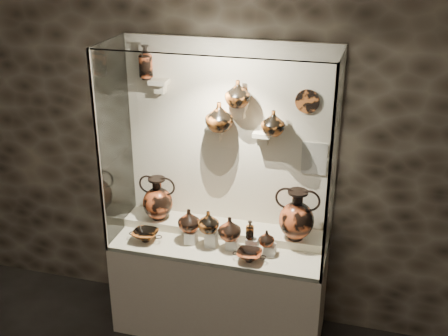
% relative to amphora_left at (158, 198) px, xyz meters
% --- Properties ---
extents(wall_back, '(5.00, 0.02, 3.20)m').
position_rel_amphora_left_xyz_m(wall_back, '(0.57, 0.18, 0.51)').
color(wall_back, black).
rests_on(wall_back, ground).
extents(plinth, '(1.70, 0.60, 0.80)m').
position_rel_amphora_left_xyz_m(plinth, '(0.57, -0.14, -0.69)').
color(plinth, beige).
rests_on(plinth, floor).
extents(front_tier, '(1.68, 0.58, 0.03)m').
position_rel_amphora_left_xyz_m(front_tier, '(0.57, -0.14, -0.27)').
color(front_tier, beige).
rests_on(front_tier, plinth).
extents(rear_tier, '(1.70, 0.25, 0.10)m').
position_rel_amphora_left_xyz_m(rear_tier, '(0.57, 0.04, -0.24)').
color(rear_tier, beige).
rests_on(rear_tier, plinth).
extents(back_panel, '(1.70, 0.03, 1.60)m').
position_rel_amphora_left_xyz_m(back_panel, '(0.57, 0.18, 0.51)').
color(back_panel, beige).
rests_on(back_panel, plinth).
extents(glass_front, '(1.70, 0.01, 1.60)m').
position_rel_amphora_left_xyz_m(glass_front, '(0.57, -0.44, 0.51)').
color(glass_front, white).
rests_on(glass_front, plinth).
extents(glass_left, '(0.01, 0.60, 1.60)m').
position_rel_amphora_left_xyz_m(glass_left, '(-0.28, -0.14, 0.51)').
color(glass_left, white).
rests_on(glass_left, plinth).
extents(glass_right, '(0.01, 0.60, 1.60)m').
position_rel_amphora_left_xyz_m(glass_right, '(1.42, -0.14, 0.51)').
color(glass_right, white).
rests_on(glass_right, plinth).
extents(glass_top, '(1.70, 0.60, 0.01)m').
position_rel_amphora_left_xyz_m(glass_top, '(0.57, -0.14, 1.31)').
color(glass_top, white).
rests_on(glass_top, back_panel).
extents(frame_post_left, '(0.02, 0.02, 1.60)m').
position_rel_amphora_left_xyz_m(frame_post_left, '(-0.27, -0.43, 0.51)').
color(frame_post_left, gray).
rests_on(frame_post_left, plinth).
extents(frame_post_right, '(0.02, 0.02, 1.60)m').
position_rel_amphora_left_xyz_m(frame_post_right, '(1.41, -0.43, 0.51)').
color(frame_post_right, gray).
rests_on(frame_post_right, plinth).
extents(pedestal_a, '(0.09, 0.09, 0.10)m').
position_rel_amphora_left_xyz_m(pedestal_a, '(0.35, -0.19, -0.21)').
color(pedestal_a, silver).
rests_on(pedestal_a, front_tier).
extents(pedestal_b, '(0.09, 0.09, 0.13)m').
position_rel_amphora_left_xyz_m(pedestal_b, '(0.52, -0.19, -0.19)').
color(pedestal_b, silver).
rests_on(pedestal_b, front_tier).
extents(pedestal_c, '(0.09, 0.09, 0.09)m').
position_rel_amphora_left_xyz_m(pedestal_c, '(0.69, -0.19, -0.21)').
color(pedestal_c, silver).
rests_on(pedestal_c, front_tier).
extents(pedestal_d, '(0.09, 0.09, 0.12)m').
position_rel_amphora_left_xyz_m(pedestal_d, '(0.85, -0.19, -0.20)').
color(pedestal_d, silver).
rests_on(pedestal_d, front_tier).
extents(pedestal_e, '(0.09, 0.09, 0.08)m').
position_rel_amphora_left_xyz_m(pedestal_e, '(0.99, -0.19, -0.22)').
color(pedestal_e, silver).
rests_on(pedestal_e, front_tier).
extents(bracket_ul, '(0.14, 0.12, 0.04)m').
position_rel_amphora_left_xyz_m(bracket_ul, '(0.02, 0.10, 0.96)').
color(bracket_ul, beige).
rests_on(bracket_ul, back_panel).
extents(bracket_ca, '(0.14, 0.12, 0.04)m').
position_rel_amphora_left_xyz_m(bracket_ca, '(0.47, 0.10, 0.61)').
color(bracket_ca, beige).
rests_on(bracket_ca, back_panel).
extents(bracket_cb, '(0.10, 0.12, 0.04)m').
position_rel_amphora_left_xyz_m(bracket_cb, '(0.67, 0.10, 0.81)').
color(bracket_cb, beige).
rests_on(bracket_cb, back_panel).
extents(bracket_cc, '(0.14, 0.12, 0.04)m').
position_rel_amphora_left_xyz_m(bracket_cc, '(0.85, 0.10, 0.61)').
color(bracket_cc, beige).
rests_on(bracket_cc, back_panel).
extents(amphora_left, '(0.34, 0.34, 0.38)m').
position_rel_amphora_left_xyz_m(amphora_left, '(0.00, 0.00, 0.00)').
color(amphora_left, '#AF4721').
rests_on(amphora_left, rear_tier).
extents(amphora_right, '(0.40, 0.40, 0.42)m').
position_rel_amphora_left_xyz_m(amphora_right, '(1.16, -0.02, 0.02)').
color(amphora_right, '#AF4721').
rests_on(amphora_right, rear_tier).
extents(jug_a, '(0.20, 0.20, 0.19)m').
position_rel_amphora_left_xyz_m(jug_a, '(0.33, -0.17, -0.06)').
color(jug_a, '#AF4721').
rests_on(jug_a, pedestal_a).
extents(jug_b, '(0.22, 0.22, 0.18)m').
position_rel_amphora_left_xyz_m(jug_b, '(0.50, -0.20, -0.04)').
color(jug_b, '#A4531C').
rests_on(jug_b, pedestal_b).
extents(jug_c, '(0.24, 0.24, 0.19)m').
position_rel_amphora_left_xyz_m(jug_c, '(0.67, -0.20, -0.07)').
color(jug_c, '#AF4721').
rests_on(jug_c, pedestal_c).
extents(jug_e, '(0.14, 0.14, 0.13)m').
position_rel_amphora_left_xyz_m(jug_e, '(0.96, -0.20, -0.11)').
color(jug_e, '#AF4721').
rests_on(jug_e, pedestal_e).
extents(lekythos_small, '(0.09, 0.09, 0.17)m').
position_rel_amphora_left_xyz_m(lekythos_small, '(0.83, -0.20, -0.05)').
color(lekythos_small, '#A4531C').
rests_on(lekythos_small, pedestal_d).
extents(kylix_left, '(0.32, 0.29, 0.11)m').
position_rel_amphora_left_xyz_m(kylix_left, '(-0.01, -0.26, -0.20)').
color(kylix_left, '#A4531C').
rests_on(kylix_left, front_tier).
extents(kylix_right, '(0.27, 0.24, 0.10)m').
position_rel_amphora_left_xyz_m(kylix_right, '(0.86, -0.32, -0.21)').
color(kylix_right, '#AF4721').
rests_on(kylix_right, front_tier).
extents(lekythos_tall, '(0.12, 0.12, 0.29)m').
position_rel_amphora_left_xyz_m(lekythos_tall, '(-0.08, 0.09, 1.12)').
color(lekythos_tall, '#AF4721').
rests_on(lekythos_tall, bracket_ul).
extents(ovoid_vase_a, '(0.28, 0.28, 0.22)m').
position_rel_amphora_left_xyz_m(ovoid_vase_a, '(0.52, 0.04, 0.74)').
color(ovoid_vase_a, '#A4531C').
rests_on(ovoid_vase_a, bracket_ca).
extents(ovoid_vase_b, '(0.21, 0.21, 0.20)m').
position_rel_amphora_left_xyz_m(ovoid_vase_b, '(0.66, 0.05, 0.93)').
color(ovoid_vase_b, '#A4531C').
rests_on(ovoid_vase_b, bracket_cb).
extents(ovoid_vase_c, '(0.24, 0.24, 0.19)m').
position_rel_amphora_left_xyz_m(ovoid_vase_c, '(0.94, 0.06, 0.72)').
color(ovoid_vase_c, '#A4531C').
rests_on(ovoid_vase_c, bracket_cc).
extents(wall_plate, '(0.18, 0.02, 0.18)m').
position_rel_amphora_left_xyz_m(wall_plate, '(1.17, 0.15, 0.88)').
color(wall_plate, '#A75220').
rests_on(wall_plate, back_panel).
extents(info_placard, '(0.19, 0.01, 0.26)m').
position_rel_amphora_left_xyz_m(info_placard, '(1.25, 0.15, 0.43)').
color(info_placard, beige).
rests_on(info_placard, back_panel).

